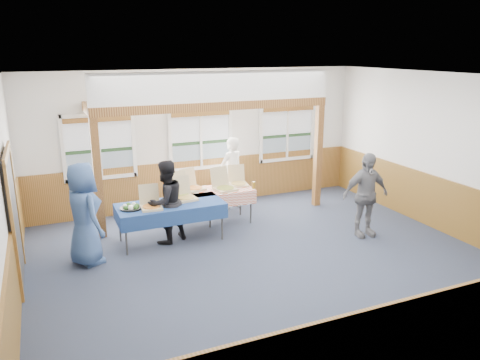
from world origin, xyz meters
name	(u,v)px	position (x,y,z in m)	size (l,w,h in m)	color
floor	(265,261)	(0.00, 0.00, 0.00)	(8.00, 8.00, 0.00)	#272F40
ceiling	(268,77)	(0.00, 0.00, 3.20)	(8.00, 8.00, 0.00)	white
wall_back	(200,139)	(0.00, 3.50, 1.60)	(8.00, 8.00, 0.00)	silver
wall_front	(418,255)	(0.00, -3.50, 1.60)	(8.00, 8.00, 0.00)	silver
wall_left	(3,204)	(-4.00, 0.00, 1.60)	(8.00, 8.00, 0.00)	silver
wall_right	(445,154)	(4.00, 0.00, 1.60)	(8.00, 8.00, 0.00)	silver
wainscot_back	(201,182)	(0.00, 3.48, 0.55)	(7.98, 0.05, 1.10)	brown
wainscot_front	(406,343)	(0.00, -3.48, 0.55)	(7.98, 0.05, 1.10)	brown
wainscot_left	(15,274)	(-3.98, 0.00, 0.55)	(0.05, 6.98, 1.10)	brown
wainscot_right	(438,203)	(3.98, 0.00, 0.55)	(0.05, 6.98, 1.10)	brown
cased_opening	(14,220)	(-3.96, 0.90, 1.05)	(0.06, 1.30, 2.10)	#353535
window_left	(99,143)	(-2.30, 3.46, 1.68)	(1.56, 0.10, 1.46)	white
window_mid	(201,136)	(0.00, 3.46, 1.68)	(1.56, 0.10, 1.46)	white
window_right	(287,129)	(2.30, 3.46, 1.68)	(1.56, 0.10, 1.46)	white
post_left	(98,179)	(-2.50, 2.30, 1.20)	(0.15, 0.15, 2.40)	#532B12
post_right	(318,156)	(2.50, 2.30, 1.20)	(0.15, 0.15, 2.40)	#532B12
cross_beam	(218,106)	(0.00, 2.30, 2.49)	(5.15, 0.18, 0.18)	#532B12
table_left	(170,206)	(-1.28, 1.56, 0.71)	(2.21, 1.51, 0.76)	#353535
table_right	(212,193)	(-0.22, 2.09, 0.70)	(1.77, 0.91, 0.76)	#353535
pizza_box_a	(151,205)	(-1.67, 1.45, 0.82)	(0.40, 0.48, 0.41)	beige
pizza_box_b	(185,196)	(-0.93, 1.72, 0.82)	(0.45, 0.52, 0.43)	beige
pizza_box_c	(179,192)	(-0.97, 1.99, 0.83)	(0.42, 0.51, 0.45)	beige
pizza_box_d	(193,187)	(-0.59, 2.28, 0.82)	(0.50, 0.56, 0.42)	beige
pizza_box_e	(224,187)	(0.02, 2.01, 0.82)	(0.48, 0.56, 0.45)	beige
pizza_box_f	(238,182)	(0.43, 2.23, 0.82)	(0.44, 0.51, 0.41)	beige
veggie_tray	(131,207)	(-2.03, 1.56, 0.79)	(0.41, 0.41, 0.09)	black
drink_glass	(254,185)	(0.63, 1.84, 0.83)	(0.07, 0.07, 0.15)	#8C6517
woman_white	(231,173)	(0.54, 2.88, 0.85)	(0.62, 0.41, 1.70)	white
woman_black	(166,202)	(-1.36, 1.54, 0.81)	(0.79, 0.61, 1.62)	black
man_blue	(84,214)	(-2.89, 1.18, 0.90)	(0.88, 0.58, 1.81)	#37558B
person_grey	(365,195)	(2.34, 0.29, 0.85)	(1.00, 0.42, 1.70)	slate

